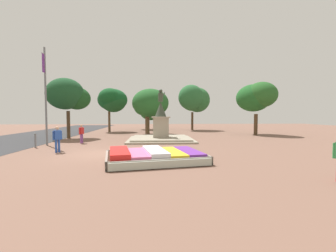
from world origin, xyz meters
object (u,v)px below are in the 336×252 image
object	(u,v)px
pedestrian_near_planter	(81,133)
pedestrian_crossing_plaza	(57,138)
flower_planter	(154,156)
banner_pole	(46,94)
statue_monument	(161,132)
kerb_bollard_mid_b	(35,140)

from	to	relation	value
pedestrian_near_planter	pedestrian_crossing_plaza	xyz separation A→B (m)	(-0.08, -4.44, 0.05)
flower_planter	pedestrian_crossing_plaza	size ratio (longest dim) A/B	3.30
flower_planter	banner_pole	bearing A→B (deg)	141.82
pedestrian_near_planter	pedestrian_crossing_plaza	size ratio (longest dim) A/B	0.95
statue_monument	pedestrian_near_planter	xyz separation A→B (m)	(-6.56, -1.78, 0.10)
banner_pole	flower_planter	bearing A→B (deg)	-38.18
kerb_bollard_mid_b	pedestrian_crossing_plaza	bearing A→B (deg)	-41.61
banner_pole	kerb_bollard_mid_b	xyz separation A→B (m)	(-0.24, -1.18, -3.36)
statue_monument	flower_planter	bearing A→B (deg)	-93.97
statue_monument	kerb_bollard_mid_b	world-z (taller)	statue_monument
statue_monument	banner_pole	xyz separation A→B (m)	(-8.82, -2.88, 3.13)
kerb_bollard_mid_b	statue_monument	bearing A→B (deg)	24.13
flower_planter	pedestrian_near_planter	xyz separation A→B (m)	(-5.91, 7.53, 0.61)
statue_monument	banner_pole	distance (m)	9.79
banner_pole	pedestrian_crossing_plaza	world-z (taller)	banner_pole
flower_planter	kerb_bollard_mid_b	bearing A→B (deg)	148.05
pedestrian_near_planter	kerb_bollard_mid_b	distance (m)	3.40
pedestrian_crossing_plaza	kerb_bollard_mid_b	bearing A→B (deg)	138.39
flower_planter	statue_monument	size ratio (longest dim) A/B	0.91
statue_monument	kerb_bollard_mid_b	distance (m)	9.93
banner_pole	pedestrian_near_planter	bearing A→B (deg)	26.10
statue_monument	pedestrian_crossing_plaza	bearing A→B (deg)	-136.88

